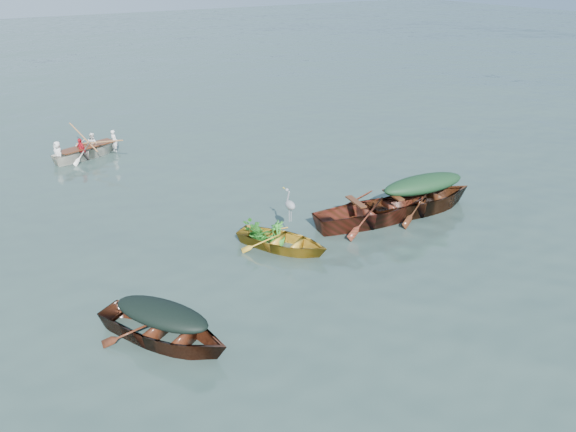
% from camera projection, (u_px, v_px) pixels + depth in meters
% --- Properties ---
extents(ground, '(140.00, 140.00, 0.00)m').
position_uv_depth(ground, '(330.00, 263.00, 14.11)').
color(ground, '#31453F').
rests_on(ground, ground).
extents(yellow_dinghy, '(2.81, 3.41, 0.85)m').
position_uv_depth(yellow_dinghy, '(282.00, 249.00, 14.79)').
color(yellow_dinghy, '#B58123').
rests_on(yellow_dinghy, ground).
extents(dark_covered_boat, '(3.27, 4.07, 0.99)m').
position_uv_depth(dark_covered_boat, '(165.00, 342.00, 11.24)').
color(dark_covered_boat, '#4C2211').
rests_on(dark_covered_boat, ground).
extents(green_tarp_boat, '(5.19, 1.96, 1.23)m').
position_uv_depth(green_tarp_boat, '(420.00, 211.00, 16.95)').
color(green_tarp_boat, '#421D0F').
rests_on(green_tarp_boat, ground).
extents(open_wooden_boat, '(5.27, 2.27, 1.24)m').
position_uv_depth(open_wooden_boat, '(373.00, 223.00, 16.23)').
color(open_wooden_boat, maroon).
rests_on(open_wooden_boat, ground).
extents(rowed_boat, '(4.04, 2.33, 0.90)m').
position_uv_depth(rowed_boat, '(89.00, 157.00, 21.51)').
color(rowed_boat, white).
rests_on(rowed_boat, ground).
extents(dark_tarp_cover, '(1.80, 2.24, 0.40)m').
position_uv_depth(dark_tarp_cover, '(162.00, 313.00, 10.95)').
color(dark_tarp_cover, black).
rests_on(dark_tarp_cover, dark_covered_boat).
extents(green_tarp_cover, '(2.86, 1.08, 0.52)m').
position_uv_depth(green_tarp_cover, '(423.00, 185.00, 16.59)').
color(green_tarp_cover, black).
rests_on(green_tarp_cover, green_tarp_boat).
extents(thwart_benches, '(2.66, 1.29, 0.04)m').
position_uv_depth(thwart_benches, '(375.00, 203.00, 15.96)').
color(thwart_benches, '#442110').
rests_on(thwart_benches, open_wooden_boat).
extents(heron, '(0.45, 0.49, 0.92)m').
position_uv_depth(heron, '(290.00, 210.00, 14.89)').
color(heron, gray).
rests_on(heron, yellow_dinghy).
extents(dinghy_weeds, '(1.07, 1.13, 0.60)m').
position_uv_depth(dinghy_weeds, '(264.00, 220.00, 14.74)').
color(dinghy_weeds, '#1E751E').
rests_on(dinghy_weeds, yellow_dinghy).
extents(rowers, '(2.90, 1.85, 0.76)m').
position_uv_depth(rowers, '(85.00, 136.00, 21.16)').
color(rowers, silver).
rests_on(rowers, rowed_boat).
extents(oars, '(1.39, 2.66, 0.06)m').
position_uv_depth(oars, '(87.00, 145.00, 21.31)').
color(oars, '#A96F40').
rests_on(oars, rowed_boat).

